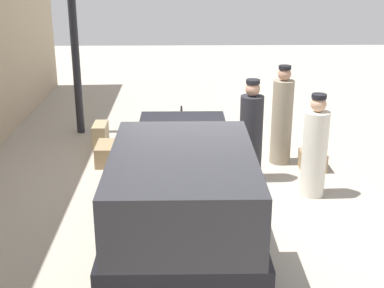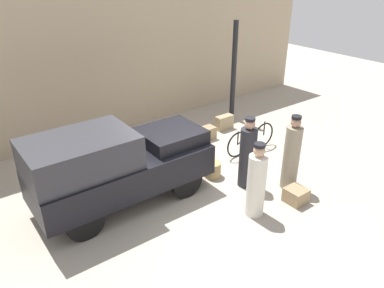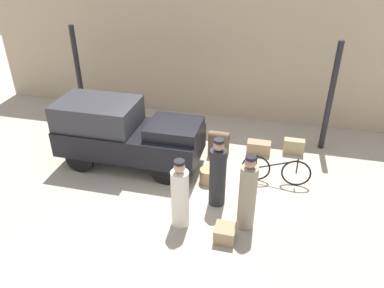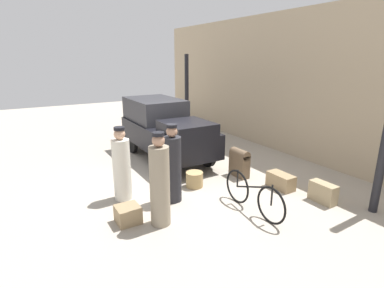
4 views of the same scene
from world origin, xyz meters
TOP-DOWN VIEW (x-y plane):
  - ground_plane at (0.00, 0.00)m, footprint 30.00×30.00m
  - canopy_pillar_right at (3.64, 2.55)m, footprint 0.16×0.16m
  - truck at (-1.74, 0.34)m, footprint 3.88×1.58m
  - bicycle at (2.37, 0.36)m, footprint 1.76×0.04m
  - wicker_basket at (0.68, -0.01)m, footprint 0.42×0.42m
  - porter_lifting_near_truck at (1.06, -0.81)m, footprint 0.39×0.39m
  - porter_standing_middle at (0.41, -1.73)m, footprint 0.39×0.39m
  - porter_with_bicycle at (1.82, -1.46)m, footprint 0.38×0.38m
  - suitcase_tan_flat at (2.83, 2.00)m, footprint 0.59×0.26m
  - suitcase_small_leather at (1.45, -1.99)m, footprint 0.43×0.44m
  - trunk_wicker_pale at (0.70, 1.38)m, footprint 0.58×0.26m
  - trunk_large_brown at (1.83, 1.75)m, footprint 0.68×0.35m

SIDE VIEW (x-z plane):
  - ground_plane at x=0.00m, z-range 0.00..0.00m
  - suitcase_small_leather at x=1.45m, z-range 0.00..0.34m
  - trunk_large_brown at x=1.83m, z-range 0.00..0.37m
  - wicker_basket at x=0.68m, z-range 0.00..0.38m
  - suitcase_tan_flat at x=2.83m, z-range 0.00..0.44m
  - bicycle at x=2.37m, z-range -0.02..0.78m
  - trunk_wicker_pale at x=0.70m, z-range 0.03..0.79m
  - porter_standing_middle at x=0.41m, z-range -0.07..1.59m
  - porter_lifting_near_truck at x=1.06m, z-range -0.07..1.67m
  - porter_with_bicycle at x=1.82m, z-range -0.07..1.74m
  - truck at x=-1.74m, z-range 0.09..1.89m
  - canopy_pillar_right at x=3.64m, z-range 0.00..3.22m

